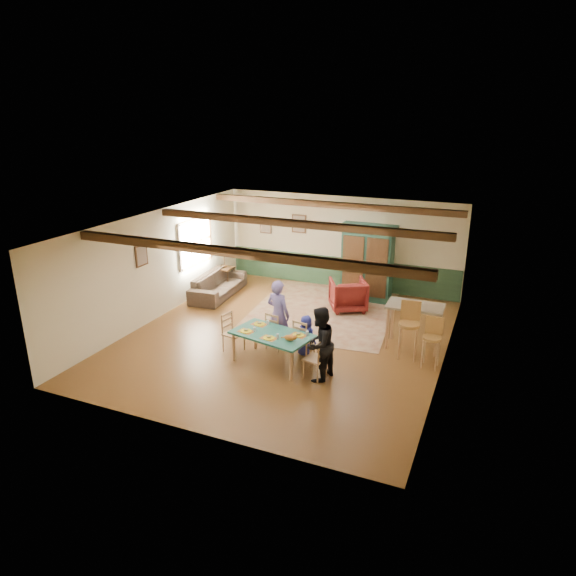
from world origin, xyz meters
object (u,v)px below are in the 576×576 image
at_px(armchair, 348,295).
at_px(bar_stool_right, 431,344).
at_px(dining_chair_far_left, 276,330).
at_px(dining_chair_far_right, 304,338).
at_px(dining_table, 272,349).
at_px(cat, 290,337).
at_px(person_woman, 319,344).
at_px(bar_stool_left, 409,331).
at_px(person_man, 278,314).
at_px(armoire, 367,263).
at_px(end_table, 225,277).
at_px(person_child, 306,336).
at_px(sofa, 218,285).
at_px(dining_chair_end_right, 315,358).
at_px(counter_table, 414,326).
at_px(table_lamp, 224,259).
at_px(dining_chair_end_left, 233,333).

relative_size(armchair, bar_stool_right, 0.87).
bearing_deg(dining_chair_far_left, dining_chair_far_right, -180.00).
distance_m(dining_table, cat, 0.66).
relative_size(person_woman, bar_stool_left, 1.21).
distance_m(dining_table, dining_chair_far_left, 0.75).
distance_m(person_man, armoire, 3.89).
height_order(dining_chair_far_left, person_man, person_man).
distance_m(dining_chair_far_right, person_man, 0.81).
relative_size(person_man, end_table, 2.62).
xyz_separation_m(dining_table, dining_chair_far_right, (0.49, 0.56, 0.09)).
distance_m(dining_chair_far_right, person_child, 0.08).
height_order(dining_table, armoire, armoire).
bearing_deg(person_woman, person_man, -115.87).
distance_m(sofa, bar_stool_right, 6.54).
bearing_deg(person_man, dining_table, 116.57).
height_order(dining_chair_end_right, armchair, dining_chair_end_right).
bearing_deg(dining_table, counter_table, 37.18).
xyz_separation_m(dining_chair_far_right, armoire, (0.30, 3.97, 0.62)).
distance_m(dining_chair_far_right, person_woman, 1.06).
bearing_deg(table_lamp, dining_chair_end_right, -43.53).
xyz_separation_m(dining_chair_end_left, cat, (1.49, -0.40, 0.33)).
xyz_separation_m(dining_chair_far_right, armchair, (0.07, 2.99, -0.01)).
height_order(person_man, person_child, person_man).
distance_m(dining_chair_far_right, dining_chair_end_left, 1.54).
xyz_separation_m(person_woman, sofa, (-4.26, 3.43, -0.43)).
xyz_separation_m(dining_chair_end_left, bar_stool_left, (3.54, 1.15, 0.19)).
xyz_separation_m(armoire, bar_stool_right, (2.25, -3.42, -0.53)).
bearing_deg(end_table, counter_table, -18.97).
distance_m(person_child, bar_stool_right, 2.58).
relative_size(cat, bar_stool_right, 0.31).
bearing_deg(cat, bar_stool_right, 38.61).
relative_size(dining_table, bar_stool_left, 1.32).
distance_m(person_child, armoire, 3.96).
relative_size(dining_table, armoire, 0.77).
distance_m(person_man, armchair, 2.90).
distance_m(dining_chair_far_left, person_man, 0.36).
bearing_deg(table_lamp, dining_chair_far_left, -45.90).
distance_m(sofa, table_lamp, 0.95).
height_order(dining_chair_end_right, person_man, person_man).
bearing_deg(dining_chair_end_right, dining_chair_far_right, -133.83).
bearing_deg(dining_chair_end_right, person_man, -117.30).
relative_size(sofa, end_table, 3.67).
relative_size(dining_chair_end_right, table_lamp, 1.57).
bearing_deg(dining_chair_far_left, person_child, -174.29).
distance_m(dining_chair_far_right, armchair, 2.99).
xyz_separation_m(cat, end_table, (-3.83, 4.14, -0.46)).
bearing_deg(dining_chair_end_right, dining_table, -90.00).
bearing_deg(counter_table, person_child, -147.67).
relative_size(person_man, bar_stool_right, 1.48).
distance_m(dining_chair_far_right, bar_stool_left, 2.20).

